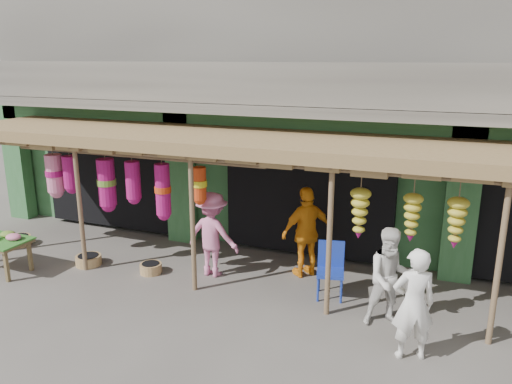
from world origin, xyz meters
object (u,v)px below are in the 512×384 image
(blue_chair, at_px, (331,266))
(person_front, at_px, (413,304))
(person_right, at_px, (391,278))
(person_shopper, at_px, (212,234))
(person_vendor, at_px, (307,232))

(blue_chair, distance_m, person_front, 2.16)
(person_right, relative_size, person_shopper, 0.97)
(blue_chair, bearing_deg, person_right, -43.14)
(blue_chair, distance_m, person_right, 1.33)
(person_right, height_order, person_vendor, person_vendor)
(person_front, relative_size, person_shopper, 0.99)
(blue_chair, relative_size, person_shopper, 0.59)
(person_right, bearing_deg, blue_chair, 126.61)
(person_front, bearing_deg, person_vendor, -66.95)
(blue_chair, xyz_separation_m, person_vendor, (-0.64, 0.67, 0.35))
(blue_chair, bearing_deg, person_shopper, 167.56)
(person_front, distance_m, person_right, 0.92)
(person_shopper, bearing_deg, blue_chair, -175.31)
(person_front, height_order, person_right, person_front)
(person_vendor, xyz_separation_m, person_shopper, (-1.73, -0.64, -0.06))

